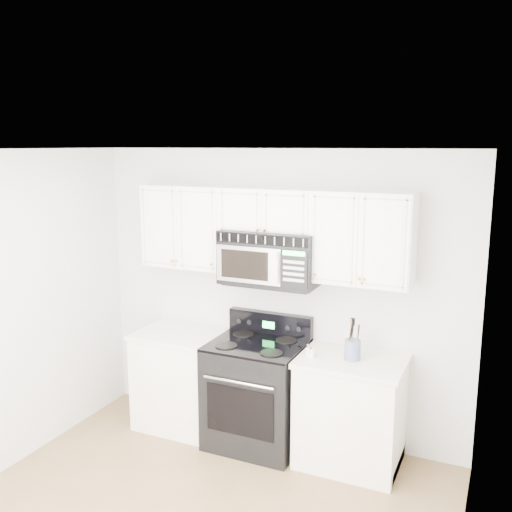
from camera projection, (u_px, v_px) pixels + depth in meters
The scene contains 9 objects.
room at pixel (171, 359), 3.60m from camera, with size 3.51×3.51×2.61m.
base_cabinet_left at pixel (185, 382), 5.38m from camera, with size 0.86×0.65×0.92m.
base_cabinet_right at pixel (350, 415), 4.73m from camera, with size 0.86×0.65×0.92m.
range at pixel (257, 392), 5.04m from camera, with size 0.80×0.73×1.13m.
upper_cabinets at pixel (270, 227), 4.90m from camera, with size 2.44×0.37×0.75m.
microwave at pixel (270, 257), 4.89m from camera, with size 0.84×0.47×0.46m.
utensil_crock at pixel (352, 349), 4.60m from camera, with size 0.13×0.13×0.35m.
shaker_salt at pixel (309, 350), 4.69m from camera, with size 0.04×0.04×0.09m.
shaker_pepper at pixel (312, 352), 4.64m from camera, with size 0.04×0.04×0.10m.
Camera 1 is at (1.89, -2.89, 2.63)m, focal length 40.00 mm.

